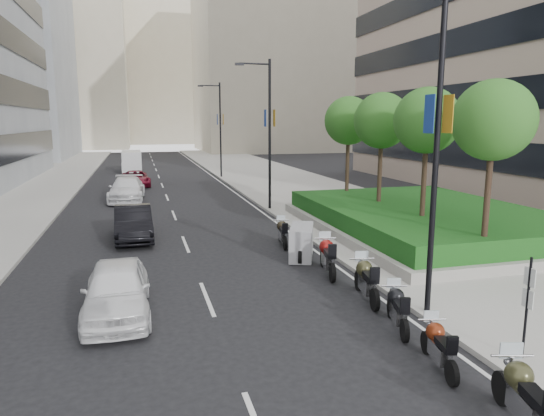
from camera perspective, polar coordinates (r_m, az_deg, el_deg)
name	(u,v)px	position (r m, az deg, el deg)	size (l,w,h in m)	color
ground	(292,350)	(12.10, 2.42, -16.39)	(160.00, 160.00, 0.00)	black
sidewalk_right	(286,183)	(42.48, 1.63, 2.94)	(10.00, 100.00, 0.15)	#9E9B93
sidewalk_left	(23,192)	(41.56, -27.27, 1.65)	(8.00, 100.00, 0.15)	#9E9B93
lane_edge	(226,186)	(41.27, -5.43, 2.58)	(0.12, 100.00, 0.01)	silver
lane_centre	(163,188)	(40.70, -12.66, 2.28)	(0.12, 100.00, 0.01)	silver
building_cream_right	(275,53)	(94.63, 0.31, 17.80)	(28.00, 24.00, 36.00)	#B7AD93
building_cream_left	(60,64)	(111.87, -23.71, 15.27)	(26.00, 24.00, 34.00)	#B7AD93
building_cream_centre	(156,67)	(131.12, -13.48, 15.83)	(30.00, 24.00, 38.00)	#B7AD93
planter	(425,226)	(24.81, 17.56, -2.09)	(10.00, 14.00, 0.40)	gray
hedge	(426,214)	(24.70, 17.63, -0.73)	(9.40, 13.40, 0.80)	#164212
tree_0	(493,121)	(18.57, 24.59, 9.30)	(2.80, 2.80, 6.30)	#332319
tree_1	(427,121)	(21.80, 17.79, 9.72)	(2.80, 2.80, 6.30)	#332319
tree_2	(382,121)	(25.25, 12.78, 9.95)	(2.80, 2.80, 6.30)	#332319
tree_3	(349,121)	(28.84, 9.00, 10.06)	(2.80, 2.80, 6.30)	#332319
lamp_post_0	(432,135)	(13.56, 18.33, 8.20)	(2.34, 0.45, 9.00)	black
lamp_post_1	(267,127)	(29.27, -0.57, 9.48)	(2.34, 0.45, 9.00)	black
lamp_post_2	(219,125)	(46.90, -6.29, 9.67)	(2.34, 0.45, 9.00)	black
parking_sign	(527,303)	(12.28, 27.83, -9.84)	(0.06, 0.32, 2.50)	black
motorcycle_0	(525,398)	(10.16, 27.57, -19.17)	(0.92, 2.30, 1.17)	black
motorcycle_1	(438,346)	(11.71, 18.99, -15.09)	(0.68, 1.93, 0.97)	black
motorcycle_2	(398,309)	(13.43, 14.55, -11.38)	(0.83, 2.03, 1.04)	black
motorcycle_3	(366,280)	(15.26, 11.03, -8.30)	(0.78, 2.35, 1.17)	black
motorcycle_4	(328,256)	(17.51, 6.55, -5.69)	(0.83, 2.41, 1.21)	black
motorcycle_5	(301,242)	(19.43, 3.49, -4.04)	(1.60, 2.31, 1.30)	black
motorcycle_6	(283,233)	(21.42, 1.24, -2.92)	(0.71, 2.12, 1.06)	black
car_a	(117,290)	(14.45, -17.79, -9.13)	(1.79, 4.44, 1.51)	white
car_b	(133,223)	(23.33, -16.00, -1.70)	(1.64, 4.69, 1.54)	black
car_c	(127,189)	(34.85, -16.71, 2.13)	(2.25, 5.54, 1.61)	white
car_d	(136,179)	(42.50, -15.74, 3.35)	(2.17, 4.70, 1.31)	maroon
delivery_van	(132,162)	(55.20, -16.19, 5.20)	(2.09, 5.28, 2.20)	silver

